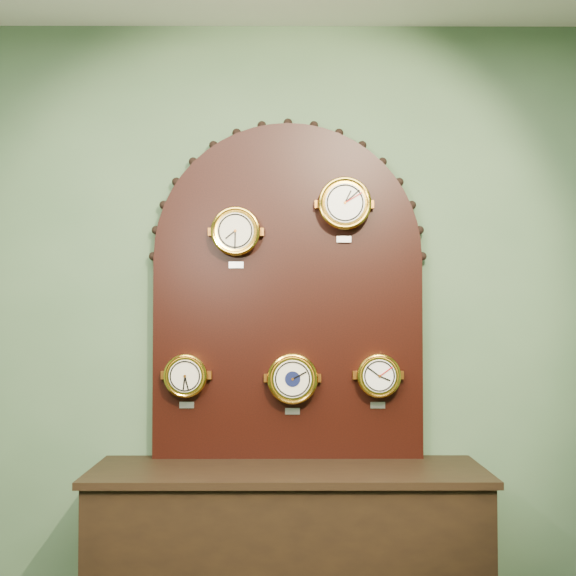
{
  "coord_description": "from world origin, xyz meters",
  "views": [
    {
      "loc": [
        -0.01,
        -0.85,
        1.47
      ],
      "look_at": [
        0.0,
        2.25,
        1.58
      ],
      "focal_mm": 45.91,
      "sensor_mm": 36.0,
      "label": 1
    }
  ],
  "objects_px": {
    "display_board": "(288,279)",
    "arabic_clock": "(344,204)",
    "barometer": "(292,378)",
    "roman_clock": "(236,232)",
    "shop_counter": "(288,572)",
    "tide_clock": "(378,376)",
    "hygrometer": "(186,376)"
  },
  "relations": [
    {
      "from": "hygrometer",
      "to": "roman_clock",
      "type": "bearing_deg",
      "value": -0.18
    },
    {
      "from": "display_board",
      "to": "roman_clock",
      "type": "xyz_separation_m",
      "value": [
        -0.23,
        -0.07,
        0.21
      ]
    },
    {
      "from": "display_board",
      "to": "roman_clock",
      "type": "bearing_deg",
      "value": -163.93
    },
    {
      "from": "barometer",
      "to": "shop_counter",
      "type": "bearing_deg",
      "value": -97.52
    },
    {
      "from": "tide_clock",
      "to": "hygrometer",
      "type": "bearing_deg",
      "value": 180.0
    },
    {
      "from": "barometer",
      "to": "roman_clock",
      "type": "bearing_deg",
      "value": 179.94
    },
    {
      "from": "display_board",
      "to": "barometer",
      "type": "distance_m",
      "value": 0.44
    },
    {
      "from": "arabic_clock",
      "to": "tide_clock",
      "type": "distance_m",
      "value": 0.77
    },
    {
      "from": "display_board",
      "to": "roman_clock",
      "type": "height_order",
      "value": "display_board"
    },
    {
      "from": "display_board",
      "to": "hygrometer",
      "type": "distance_m",
      "value": 0.62
    },
    {
      "from": "shop_counter",
      "to": "tide_clock",
      "type": "bearing_deg",
      "value": 21.19
    },
    {
      "from": "hygrometer",
      "to": "tide_clock",
      "type": "xyz_separation_m",
      "value": [
        0.85,
        -0.0,
        -0.0
      ]
    },
    {
      "from": "roman_clock",
      "to": "barometer",
      "type": "height_order",
      "value": "roman_clock"
    },
    {
      "from": "barometer",
      "to": "display_board",
      "type": "bearing_deg",
      "value": 106.9
    },
    {
      "from": "shop_counter",
      "to": "tide_clock",
      "type": "distance_m",
      "value": 0.91
    },
    {
      "from": "display_board",
      "to": "barometer",
      "type": "height_order",
      "value": "display_board"
    },
    {
      "from": "roman_clock",
      "to": "arabic_clock",
      "type": "height_order",
      "value": "arabic_clock"
    },
    {
      "from": "roman_clock",
      "to": "tide_clock",
      "type": "xyz_separation_m",
      "value": [
        0.63,
        0.0,
        -0.63
      ]
    },
    {
      "from": "tide_clock",
      "to": "display_board",
      "type": "bearing_deg",
      "value": 170.63
    },
    {
      "from": "tide_clock",
      "to": "barometer",
      "type": "bearing_deg",
      "value": -179.86
    },
    {
      "from": "roman_clock",
      "to": "barometer",
      "type": "xyz_separation_m",
      "value": [
        0.25,
        -0.0,
        -0.65
      ]
    },
    {
      "from": "arabic_clock",
      "to": "hygrometer",
      "type": "xyz_separation_m",
      "value": [
        -0.7,
        0.0,
        -0.76
      ]
    },
    {
      "from": "tide_clock",
      "to": "shop_counter",
      "type": "bearing_deg",
      "value": -158.81
    },
    {
      "from": "shop_counter",
      "to": "barometer",
      "type": "bearing_deg",
      "value": 82.48
    },
    {
      "from": "hygrometer",
      "to": "tide_clock",
      "type": "distance_m",
      "value": 0.85
    },
    {
      "from": "display_board",
      "to": "tide_clock",
      "type": "distance_m",
      "value": 0.59
    },
    {
      "from": "display_board",
      "to": "roman_clock",
      "type": "relative_size",
      "value": 5.71
    },
    {
      "from": "display_board",
      "to": "arabic_clock",
      "type": "height_order",
      "value": "display_board"
    },
    {
      "from": "hygrometer",
      "to": "tide_clock",
      "type": "bearing_deg",
      "value": -0.0
    },
    {
      "from": "shop_counter",
      "to": "tide_clock",
      "type": "relative_size",
      "value": 6.54
    },
    {
      "from": "shop_counter",
      "to": "roman_clock",
      "type": "height_order",
      "value": "roman_clock"
    },
    {
      "from": "shop_counter",
      "to": "arabic_clock",
      "type": "distance_m",
      "value": 1.58
    }
  ]
}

